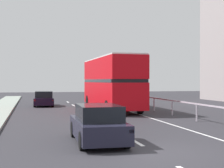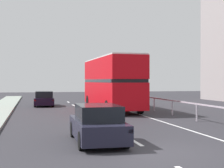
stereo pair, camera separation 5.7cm
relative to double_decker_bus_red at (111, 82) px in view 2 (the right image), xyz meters
The scene contains 6 objects.
ground_plane 16.22m from the double_decker_bus_red, 98.45° to the right, with size 74.14×120.00×0.10m, color #2B292F.
lane_paint_markings 7.95m from the double_decker_bus_red, 90.95° to the right, with size 3.54×46.00×0.01m.
bridge_side_railing 7.65m from the double_decker_bus_red, 66.14° to the right, with size 0.10×42.00×1.04m.
double_decker_bus_red is the anchor object (origin of this frame).
hatchback_car_near 14.49m from the double_decker_bus_red, 105.26° to the right, with size 1.80×4.20×1.44m.
sedan_car_ahead 7.65m from the double_decker_bus_red, 133.20° to the left, with size 1.91×4.16×1.38m.
Camera 2 is at (-3.84, -10.69, 2.35)m, focal length 54.55 mm.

